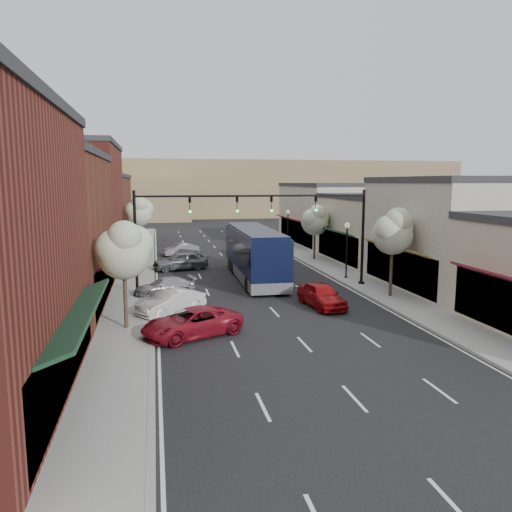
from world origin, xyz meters
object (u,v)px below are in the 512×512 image
red_hatchback (322,295)px  parked_car_d (180,261)px  parked_car_b (171,302)px  tree_left_near (124,249)px  tree_right_far (315,219)px  lamp_post_far (288,223)px  lamp_post_near (347,241)px  signal_mast_right (332,223)px  coach_bus (255,253)px  tree_left_far (139,211)px  signal_mast_left (172,226)px  parked_car_a (192,323)px  tree_right_near (394,230)px  parked_car_c (165,287)px  parked_car_e (181,249)px

red_hatchback → parked_car_d: parked_car_d is taller
red_hatchback → parked_car_b: bearing=172.3°
tree_left_near → tree_right_far: bearing=50.3°
lamp_post_far → lamp_post_near: bearing=-90.0°
signal_mast_right → parked_car_b: (-11.55, -5.22, -3.93)m
signal_mast_right → coach_bus: size_ratio=0.63×
tree_right_far → tree_left_far: bearing=160.1°
tree_left_far → parked_car_d: 10.14m
signal_mast_left → tree_right_far: 18.39m
parked_car_a → coach_bus: bearing=131.7°
parked_car_d → tree_left_far: bearing=-169.0°
tree_left_near → lamp_post_far: bearing=60.2°
lamp_post_near → parked_car_a: (-12.87, -12.22, -2.30)m
signal_mast_left → lamp_post_far: 24.14m
tree_left_far → lamp_post_near: (16.05, -15.44, -1.60)m
tree_right_near → coach_bus: bearing=133.3°
tree_left_near → parked_car_a: tree_left_near is taller
parked_car_a → parked_car_c: (-1.13, 9.37, -0.10)m
signal_mast_right → red_hatchback: signal_mast_right is taller
coach_bus → tree_right_far: bearing=47.6°
signal_mast_right → parked_car_a: bearing=-137.7°
lamp_post_far → parked_car_c: lamp_post_far is taller
tree_right_far → tree_left_far: size_ratio=0.89×
tree_left_far → tree_right_near: bearing=-53.0°
parked_car_a → parked_car_b: parked_car_a is taller
parked_car_b → tree_left_near: bearing=-77.0°
parked_car_a → tree_right_far: bearing=123.2°
signal_mast_right → parked_car_a: size_ratio=1.63×
lamp_post_near → parked_car_e: lamp_post_near is taller
parked_car_a → parked_car_d: (0.42, 18.98, 0.10)m
parked_car_a → parked_car_e: bearing=153.1°
tree_right_near → parked_car_d: tree_right_near is taller
parked_car_e → parked_car_c: bearing=-25.4°
signal_mast_left → tree_right_far: size_ratio=1.51×
tree_left_near → signal_mast_right: bearing=30.1°
parked_car_c → parked_car_e: 18.34m
parked_car_b → parked_car_c: size_ratio=1.03×
signal_mast_left → parked_car_b: signal_mast_left is taller
tree_left_far → parked_car_a: size_ratio=1.22×
signal_mast_right → signal_mast_left: size_ratio=1.00×
red_hatchback → lamp_post_near: bearing=52.8°
tree_right_far → parked_car_b: 22.57m
signal_mast_right → lamp_post_near: signal_mast_right is taller
tree_right_near → signal_mast_right: bearing=123.9°
tree_left_near → red_hatchback: size_ratio=1.30×
lamp_post_near → parked_car_c: (-14.00, -2.85, -2.41)m
parked_car_b → parked_car_e: parked_car_b is taller
lamp_post_far → parked_car_e: size_ratio=1.18×
signal_mast_left → tree_right_near: signal_mast_left is taller
tree_right_near → red_hatchback: bearing=-165.4°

